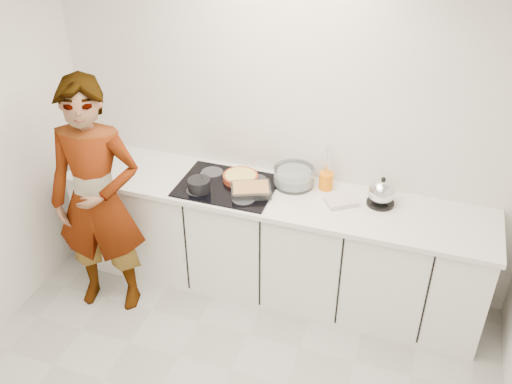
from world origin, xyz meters
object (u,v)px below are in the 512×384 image
(baking_dish, at_px, (251,189))
(mixing_bowl, at_px, (294,177))
(saucepan, at_px, (199,185))
(kettle, at_px, (382,193))
(utensil_crock, at_px, (326,181))
(cook, at_px, (98,201))
(hob, at_px, (227,186))
(tart_dish, at_px, (240,177))

(baking_dish, height_order, mixing_bowl, mixing_bowl)
(saucepan, relative_size, kettle, 0.77)
(utensil_crock, xyz_separation_m, cook, (-1.51, -0.73, -0.04))
(baking_dish, bearing_deg, cook, -155.24)
(hob, xyz_separation_m, cook, (-0.80, -0.51, 0.02))
(hob, bearing_deg, cook, -147.34)
(mixing_bowl, bearing_deg, cook, -151.07)
(saucepan, bearing_deg, hob, 39.18)
(hob, bearing_deg, tart_dish, 55.98)
(saucepan, bearing_deg, mixing_bowl, 27.06)
(saucepan, distance_m, mixing_bowl, 0.71)
(tart_dish, relative_size, baking_dish, 0.83)
(cook, bearing_deg, mixing_bowl, 16.97)
(mixing_bowl, relative_size, utensil_crock, 2.52)
(tart_dish, bearing_deg, baking_dish, -48.03)
(mixing_bowl, bearing_deg, saucepan, -152.94)
(hob, distance_m, tart_dish, 0.13)
(utensil_crock, bearing_deg, saucepan, -158.24)
(hob, relative_size, baking_dish, 2.07)
(baking_dish, bearing_deg, utensil_crock, 27.54)
(kettle, height_order, cook, cook)
(saucepan, bearing_deg, cook, -149.25)
(tart_dish, bearing_deg, cook, -144.71)
(hob, height_order, cook, cook)
(baking_dish, xyz_separation_m, cook, (-1.01, -0.46, -0.02))
(baking_dish, bearing_deg, mixing_bowl, 42.17)
(kettle, height_order, utensil_crock, kettle)
(utensil_crock, relative_size, cook, 0.07)
(hob, relative_size, utensil_crock, 5.45)
(tart_dish, height_order, mixing_bowl, mixing_bowl)
(cook, bearing_deg, hob, 20.70)
(hob, relative_size, mixing_bowl, 2.16)
(saucepan, bearing_deg, kettle, 11.65)
(mixing_bowl, xyz_separation_m, kettle, (0.66, -0.06, 0.03))
(tart_dish, bearing_deg, mixing_bowl, 12.06)
(tart_dish, relative_size, mixing_bowl, 0.86)
(hob, height_order, baking_dish, baking_dish)
(tart_dish, bearing_deg, kettle, 1.50)
(kettle, relative_size, cook, 0.12)
(tart_dish, distance_m, mixing_bowl, 0.41)
(saucepan, relative_size, baking_dish, 0.50)
(saucepan, xyz_separation_m, mixing_bowl, (0.63, 0.32, 0.00))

